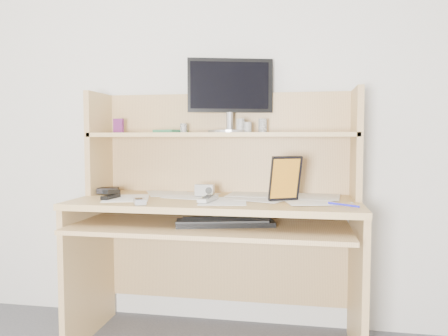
% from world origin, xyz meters
% --- Properties ---
extents(back_wall, '(3.60, 0.04, 2.50)m').
position_xyz_m(back_wall, '(0.00, 1.80, 1.25)').
color(back_wall, beige).
rests_on(back_wall, floor).
extents(desk, '(1.40, 0.70, 1.30)m').
position_xyz_m(desk, '(0.00, 1.56, 0.69)').
color(desk, tan).
rests_on(desk, floor).
extents(paper_clutter, '(1.32, 0.54, 0.01)m').
position_xyz_m(paper_clutter, '(0.00, 1.48, 0.75)').
color(paper_clutter, white).
rests_on(paper_clutter, desk).
extents(keyboard, '(0.47, 0.26, 0.03)m').
position_xyz_m(keyboard, '(0.07, 1.33, 0.67)').
color(keyboard, black).
rests_on(keyboard, desk).
extents(tv_remote, '(0.07, 0.17, 0.02)m').
position_xyz_m(tv_remote, '(-0.02, 1.38, 0.76)').
color(tv_remote, '#A4A49F').
rests_on(tv_remote, paper_clutter).
extents(flip_phone, '(0.09, 0.11, 0.02)m').
position_xyz_m(flip_phone, '(-0.31, 1.25, 0.77)').
color(flip_phone, '#A6A6A8').
rests_on(flip_phone, paper_clutter).
extents(stapler, '(0.05, 0.14, 0.04)m').
position_xyz_m(stapler, '(-0.52, 1.40, 0.78)').
color(stapler, black).
rests_on(stapler, paper_clutter).
extents(wallet, '(0.13, 0.12, 0.03)m').
position_xyz_m(wallet, '(-0.62, 1.58, 0.77)').
color(wallet, black).
rests_on(wallet, paper_clutter).
extents(sticky_note_pad, '(0.08, 0.08, 0.01)m').
position_xyz_m(sticky_note_pad, '(-0.03, 1.50, 0.75)').
color(sticky_note_pad, '#FFF843').
rests_on(sticky_note_pad, desk).
extents(digital_camera, '(0.10, 0.05, 0.06)m').
position_xyz_m(digital_camera, '(-0.07, 1.55, 0.79)').
color(digital_camera, '#A7A8AA').
rests_on(digital_camera, paper_clutter).
extents(game_case, '(0.14, 0.09, 0.21)m').
position_xyz_m(game_case, '(0.34, 1.43, 0.86)').
color(game_case, black).
rests_on(game_case, paper_clutter).
extents(blue_pen, '(0.13, 0.11, 0.01)m').
position_xyz_m(blue_pen, '(0.60, 1.32, 0.76)').
color(blue_pen, '#1E1CD5').
rests_on(blue_pen, paper_clutter).
extents(card_box, '(0.06, 0.03, 0.08)m').
position_xyz_m(card_box, '(-0.59, 1.66, 1.12)').
color(card_box, '#A81626').
rests_on(card_box, desk).
extents(shelf_book, '(0.16, 0.19, 0.02)m').
position_xyz_m(shelf_book, '(-0.29, 1.67, 1.09)').
color(shelf_book, '#2D724F').
rests_on(shelf_book, desk).
extents(chip_stack_a, '(0.05, 0.05, 0.05)m').
position_xyz_m(chip_stack_a, '(-0.22, 1.67, 1.11)').
color(chip_stack_a, black).
rests_on(chip_stack_a, desk).
extents(chip_stack_b, '(0.06, 0.06, 0.07)m').
position_xyz_m(chip_stack_b, '(0.21, 1.68, 1.12)').
color(chip_stack_b, white).
rests_on(chip_stack_b, desk).
extents(chip_stack_c, '(0.05, 0.05, 0.05)m').
position_xyz_m(chip_stack_c, '(0.14, 1.62, 1.11)').
color(chip_stack_c, black).
rests_on(chip_stack_c, desk).
extents(chip_stack_d, '(0.05, 0.05, 0.07)m').
position_xyz_m(chip_stack_d, '(0.10, 1.61, 1.12)').
color(chip_stack_d, white).
rests_on(chip_stack_d, desk).
extents(monitor, '(0.45, 0.23, 0.39)m').
position_xyz_m(monitor, '(0.04, 1.69, 1.29)').
color(monitor, '#A1A1A6').
rests_on(monitor, desk).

